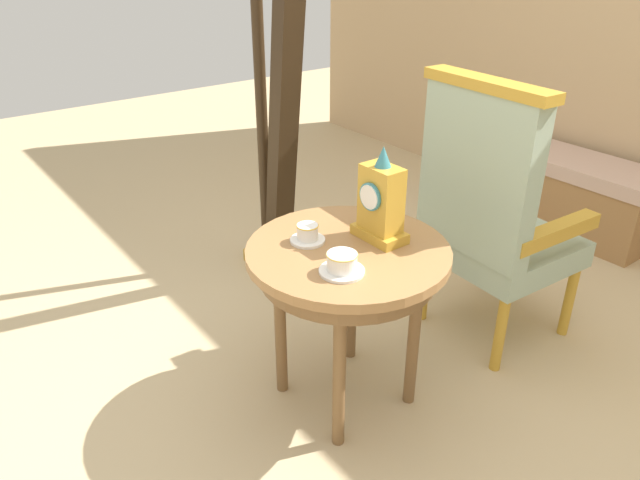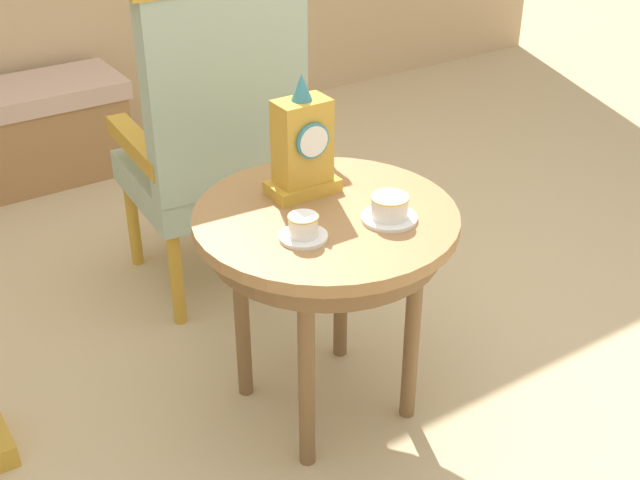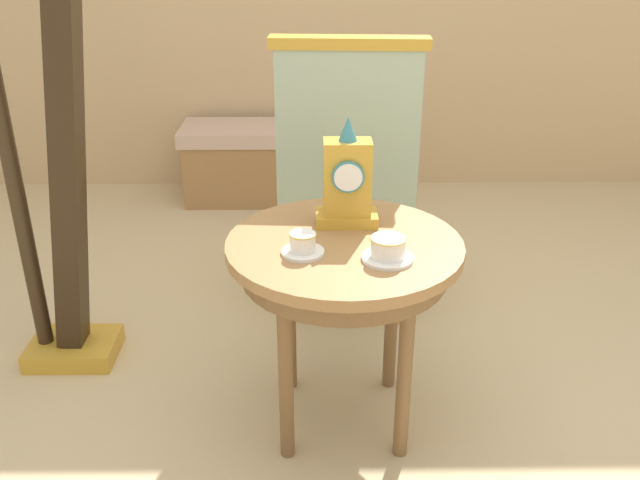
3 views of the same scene
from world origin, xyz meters
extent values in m
plane|color=tan|center=(0.00, 0.00, 0.00)|extent=(10.00, 10.00, 0.00)
cylinder|color=#9E7042|center=(-0.05, -0.05, 0.63)|extent=(0.70, 0.70, 0.03)
cylinder|color=brown|center=(-0.05, -0.05, 0.58)|extent=(0.62, 0.62, 0.07)
cylinder|color=brown|center=(0.12, 0.12, 0.31)|extent=(0.04, 0.04, 0.61)
cylinder|color=brown|center=(-0.22, 0.12, 0.31)|extent=(0.04, 0.04, 0.61)
cylinder|color=brown|center=(-0.22, -0.22, 0.31)|extent=(0.04, 0.04, 0.61)
cylinder|color=brown|center=(0.12, -0.22, 0.31)|extent=(0.04, 0.04, 0.61)
cylinder|color=white|center=(-0.17, -0.13, 0.65)|extent=(0.12, 0.12, 0.01)
cylinder|color=white|center=(-0.17, -0.13, 0.68)|extent=(0.07, 0.07, 0.05)
torus|color=gold|center=(-0.17, -0.13, 0.71)|extent=(0.08, 0.08, 0.00)
cylinder|color=white|center=(0.06, -0.17, 0.65)|extent=(0.15, 0.15, 0.01)
cylinder|color=white|center=(0.06, -0.17, 0.68)|extent=(0.10, 0.10, 0.06)
torus|color=gold|center=(0.06, -0.17, 0.71)|extent=(0.10, 0.10, 0.00)
cube|color=gold|center=(-0.04, 0.08, 0.66)|extent=(0.19, 0.11, 0.04)
cube|color=gold|center=(-0.04, 0.08, 0.80)|extent=(0.14, 0.09, 0.23)
cylinder|color=teal|center=(-0.04, 0.03, 0.82)|extent=(0.10, 0.01, 0.10)
cylinder|color=white|center=(-0.04, 0.02, 0.82)|extent=(0.08, 0.00, 0.08)
cone|color=teal|center=(-0.04, 0.08, 0.95)|extent=(0.06, 0.06, 0.07)
cube|color=#9EB299|center=(0.00, 0.77, 0.41)|extent=(0.55, 0.55, 0.11)
cube|color=#9EB299|center=(-0.01, 0.55, 0.78)|extent=(0.52, 0.12, 0.64)
cube|color=gold|center=(0.23, 0.76, 0.57)|extent=(0.10, 0.47, 0.06)
cube|color=gold|center=(-0.23, 0.79, 0.57)|extent=(0.10, 0.47, 0.06)
cylinder|color=gold|center=(0.23, 0.98, 0.18)|extent=(0.04, 0.04, 0.35)
cylinder|color=gold|center=(-0.21, 1.01, 0.18)|extent=(0.04, 0.04, 0.35)
cylinder|color=gold|center=(0.21, 0.54, 0.18)|extent=(0.04, 0.04, 0.35)
cylinder|color=gold|center=(-0.23, 0.57, 0.18)|extent=(0.04, 0.04, 0.35)
cube|color=#CCA893|center=(-0.39, 1.95, 0.40)|extent=(1.02, 0.40, 0.08)
cube|color=#9E7042|center=(-0.39, 1.95, 0.18)|extent=(0.98, 0.38, 0.36)
camera|label=1|loc=(1.32, -1.21, 1.60)|focal=33.62mm
camera|label=2|loc=(-1.12, -1.65, 1.68)|focal=47.03mm
camera|label=3|loc=(-0.14, -1.86, 1.49)|focal=38.28mm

